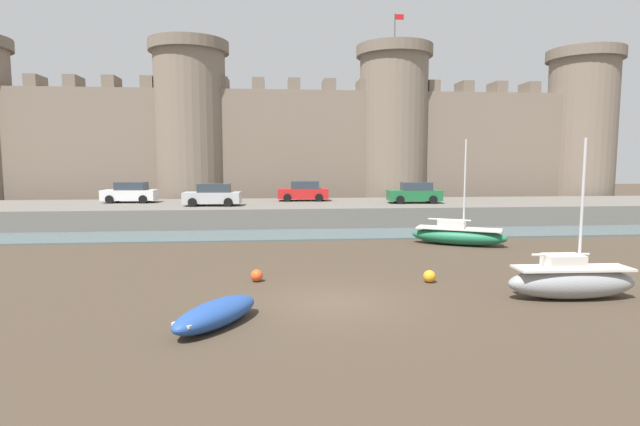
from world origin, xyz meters
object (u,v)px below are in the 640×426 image
Objects in this scene: mooring_buoy_near_shore at (257,276)px; car_quay_west at (130,193)px; rowboat_foreground_centre at (216,313)px; car_quay_centre_west at (213,195)px; sailboat_near_channel_right at (571,280)px; sailboat_midflat_left at (458,235)px; car_quay_east at (415,193)px; car_quay_centre_east at (304,191)px; mooring_buoy_mid_mud at (429,276)px.

mooring_buoy_near_shore is 23.39m from car_quay_west.
car_quay_centre_west is at bearing 96.86° from rowboat_foreground_centre.
sailboat_near_channel_right is 1.33× the size of car_quay_west.
sailboat_midflat_left is 10.83m from car_quay_east.
car_quay_east is (11.65, 18.32, 2.02)m from mooring_buoy_near_shore.
car_quay_centre_east is at bearing 120.28° from sailboat_midflat_left.
mooring_buoy_mid_mud is 22.42m from car_quay_centre_east.
mooring_buoy_mid_mud is 0.12× the size of car_quay_centre_west.
sailboat_near_channel_right reaches higher than rowboat_foreground_centre.
mooring_buoy_near_shore is (-6.78, 0.77, -0.00)m from mooring_buoy_mid_mud.
car_quay_west and car_quay_centre_west have the same top height.
car_quay_centre_west is at bearing 125.02° from sailboat_near_channel_right.
sailboat_midflat_left is 1.43× the size of car_quay_centre_west.
sailboat_near_channel_right is 25.61m from car_quay_centre_west.
sailboat_midflat_left reaches higher than mooring_buoy_mid_mud.
mooring_buoy_near_shore is 0.12× the size of car_quay_east.
mooring_buoy_mid_mud is (7.77, 4.53, -0.15)m from rowboat_foreground_centre.
rowboat_foreground_centre reaches higher than mooring_buoy_mid_mud.
rowboat_foreground_centre is at bearing -98.88° from car_quay_centre_east.
sailboat_midflat_left reaches higher than mooring_buoy_near_shore.
mooring_buoy_mid_mud is at bearing -104.31° from car_quay_east.
rowboat_foreground_centre reaches higher than mooring_buoy_near_shore.
car_quay_west is (-21.46, 24.30, 1.61)m from sailboat_near_channel_right.
sailboat_near_channel_right is 21.89m from car_quay_east.
car_quay_centre_east reaches higher than mooring_buoy_near_shore.
rowboat_foreground_centre is at bearing -133.09° from sailboat_midflat_left.
car_quay_west is at bearing 116.83° from mooring_buoy_near_shore.
car_quay_west is 22.31m from car_quay_east.
mooring_buoy_mid_mud is 27.72m from car_quay_west.
sailboat_near_channel_right is at bearing -72.57° from car_quay_centre_east.
sailboat_midflat_left is 1.43× the size of car_quay_east.
mooring_buoy_near_shore is (0.99, 5.30, -0.15)m from rowboat_foreground_centre.
car_quay_centre_east is (-8.49, 2.94, 0.00)m from car_quay_east.
car_quay_centre_west is (-3.73, 17.43, 2.02)m from mooring_buoy_near_shore.
sailboat_near_channel_right reaches higher than car_quay_west.
sailboat_near_channel_right is 11.14m from sailboat_midflat_left.
mooring_buoy_mid_mud is at bearing -6.50° from mooring_buoy_near_shore.
sailboat_midflat_left reaches higher than car_quay_west.
mooring_buoy_near_shore is at bearing -63.17° from car_quay_west.
rowboat_foreground_centre is 22.97m from car_quay_centre_west.
sailboat_near_channel_right reaches higher than car_quay_centre_east.
rowboat_foreground_centre is at bearing -118.15° from car_quay_east.
car_quay_centre_east is (4.15, 26.57, 1.87)m from rowboat_foreground_centre.
car_quay_centre_west is (-14.67, 20.93, 1.61)m from sailboat_near_channel_right.
car_quay_east is at bearing 75.69° from mooring_buoy_mid_mud.
mooring_buoy_mid_mud is at bearing -51.27° from car_quay_west.
car_quay_east reaches higher than mooring_buoy_mid_mud.
mooring_buoy_mid_mud is at bearing -117.27° from sailboat_midflat_left.
car_quay_centre_west is (-15.38, -0.90, 0.00)m from car_quay_east.
rowboat_foreground_centre is at bearing -69.94° from car_quay_west.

